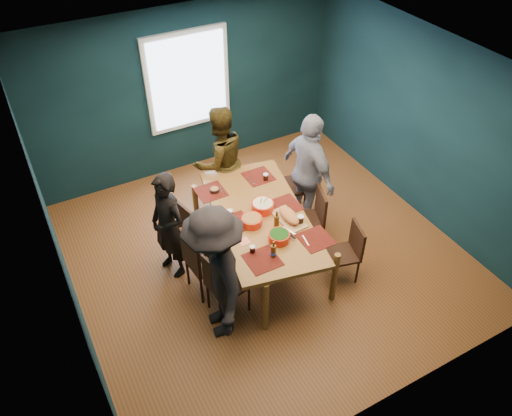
{
  "coord_description": "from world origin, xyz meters",
  "views": [
    {
      "loc": [
        -2.45,
        -4.27,
        4.98
      ],
      "look_at": [
        -0.18,
        -0.06,
        0.94
      ],
      "focal_mm": 35.0,
      "sensor_mm": 36.0,
      "label": 1
    }
  ],
  "objects_px": {
    "chair_left_near": "(222,283)",
    "chair_right_mid": "(313,215)",
    "bowl_herbs": "(279,237)",
    "chair_left_mid": "(199,259)",
    "person_right": "(309,173)",
    "chair_right_near": "(349,249)",
    "bowl_dumpling": "(263,206)",
    "cutting_board": "(289,216)",
    "chair_right_far": "(296,180)",
    "bowl_salad": "(252,221)",
    "person_far_left": "(168,226)",
    "dining_table": "(260,219)",
    "person_near_left": "(216,275)",
    "person_back": "(220,162)",
    "chair_left_far": "(193,226)"
  },
  "relations": [
    {
      "from": "chair_left_near",
      "to": "chair_right_mid",
      "type": "xyz_separation_m",
      "value": [
        1.63,
        0.52,
        -0.01
      ]
    },
    {
      "from": "chair_right_mid",
      "to": "bowl_herbs",
      "type": "relative_size",
      "value": 3.47
    },
    {
      "from": "chair_left_mid",
      "to": "person_right",
      "type": "distance_m",
      "value": 1.98
    },
    {
      "from": "chair_right_near",
      "to": "person_right",
      "type": "bearing_deg",
      "value": 98.66
    },
    {
      "from": "chair_right_near",
      "to": "bowl_herbs",
      "type": "distance_m",
      "value": 1.03
    },
    {
      "from": "bowl_dumpling",
      "to": "cutting_board",
      "type": "distance_m",
      "value": 0.38
    },
    {
      "from": "chair_right_far",
      "to": "bowl_salad",
      "type": "bearing_deg",
      "value": -127.65
    },
    {
      "from": "person_far_left",
      "to": "bowl_herbs",
      "type": "distance_m",
      "value": 1.42
    },
    {
      "from": "bowl_dumpling",
      "to": "dining_table",
      "type": "bearing_deg",
      "value": -138.09
    },
    {
      "from": "person_near_left",
      "to": "person_far_left",
      "type": "bearing_deg",
      "value": -164.41
    },
    {
      "from": "person_far_left",
      "to": "cutting_board",
      "type": "xyz_separation_m",
      "value": [
        1.35,
        -0.68,
        0.13
      ]
    },
    {
      "from": "person_back",
      "to": "person_near_left",
      "type": "distance_m",
      "value": 2.23
    },
    {
      "from": "chair_left_near",
      "to": "dining_table",
      "type": "bearing_deg",
      "value": 22.46
    },
    {
      "from": "chair_right_far",
      "to": "bowl_salad",
      "type": "distance_m",
      "value": 1.43
    },
    {
      "from": "chair_right_far",
      "to": "person_near_left",
      "type": "relative_size",
      "value": 0.56
    },
    {
      "from": "person_far_left",
      "to": "person_near_left",
      "type": "bearing_deg",
      "value": -11.83
    },
    {
      "from": "chair_left_mid",
      "to": "bowl_herbs",
      "type": "xyz_separation_m",
      "value": [
        0.87,
        -0.42,
        0.33
      ]
    },
    {
      "from": "bowl_salad",
      "to": "cutting_board",
      "type": "distance_m",
      "value": 0.47
    },
    {
      "from": "chair_right_mid",
      "to": "bowl_salad",
      "type": "distance_m",
      "value": 1.06
    },
    {
      "from": "cutting_board",
      "to": "person_right",
      "type": "bearing_deg",
      "value": 37.93
    },
    {
      "from": "person_back",
      "to": "bowl_dumpling",
      "type": "bearing_deg",
      "value": 87.81
    },
    {
      "from": "chair_left_far",
      "to": "person_back",
      "type": "xyz_separation_m",
      "value": [
        0.76,
        0.74,
        0.33
      ]
    },
    {
      "from": "person_far_left",
      "to": "person_right",
      "type": "distance_m",
      "value": 2.07
    },
    {
      "from": "person_far_left",
      "to": "bowl_herbs",
      "type": "height_order",
      "value": "person_far_left"
    },
    {
      "from": "chair_left_far",
      "to": "person_right",
      "type": "relative_size",
      "value": 0.5
    },
    {
      "from": "bowl_salad",
      "to": "person_far_left",
      "type": "bearing_deg",
      "value": 149.8
    },
    {
      "from": "person_far_left",
      "to": "dining_table",
      "type": "bearing_deg",
      "value": 50.54
    },
    {
      "from": "bowl_salad",
      "to": "person_right",
      "type": "bearing_deg",
      "value": 23.38
    },
    {
      "from": "chair_right_mid",
      "to": "bowl_salad",
      "type": "xyz_separation_m",
      "value": [
        -0.99,
        -0.07,
        0.37
      ]
    },
    {
      "from": "person_right",
      "to": "person_near_left",
      "type": "bearing_deg",
      "value": 116.28
    },
    {
      "from": "dining_table",
      "to": "chair_right_near",
      "type": "bearing_deg",
      "value": -29.96
    },
    {
      "from": "chair_left_mid",
      "to": "chair_left_near",
      "type": "bearing_deg",
      "value": -84.8
    },
    {
      "from": "chair_left_near",
      "to": "person_near_left",
      "type": "bearing_deg",
      "value": -141.84
    },
    {
      "from": "dining_table",
      "to": "chair_right_far",
      "type": "xyz_separation_m",
      "value": [
        0.97,
        0.68,
        -0.17
      ]
    },
    {
      "from": "person_far_left",
      "to": "chair_left_mid",
      "type": "bearing_deg",
      "value": 0.64
    },
    {
      "from": "person_near_left",
      "to": "chair_left_far",
      "type": "bearing_deg",
      "value": 178.32
    },
    {
      "from": "chair_left_far",
      "to": "cutting_board",
      "type": "bearing_deg",
      "value": -52.4
    },
    {
      "from": "chair_left_near",
      "to": "person_right",
      "type": "relative_size",
      "value": 0.52
    },
    {
      "from": "person_back",
      "to": "person_near_left",
      "type": "xyz_separation_m",
      "value": [
        -0.99,
        -2.0,
        0.04
      ]
    },
    {
      "from": "person_far_left",
      "to": "person_back",
      "type": "distance_m",
      "value": 1.42
    },
    {
      "from": "person_back",
      "to": "chair_right_near",
      "type": "bearing_deg",
      "value": 108.5
    },
    {
      "from": "cutting_board",
      "to": "bowl_dumpling",
      "type": "bearing_deg",
      "value": 116.28
    },
    {
      "from": "bowl_dumpling",
      "to": "cutting_board",
      "type": "xyz_separation_m",
      "value": [
        0.19,
        -0.33,
        -0.0
      ]
    },
    {
      "from": "chair_right_far",
      "to": "bowl_dumpling",
      "type": "height_order",
      "value": "bowl_dumpling"
    },
    {
      "from": "chair_right_near",
      "to": "bowl_herbs",
      "type": "xyz_separation_m",
      "value": [
        -0.91,
        0.25,
        0.41
      ]
    },
    {
      "from": "person_far_left",
      "to": "bowl_herbs",
      "type": "relative_size",
      "value": 5.91
    },
    {
      "from": "chair_left_mid",
      "to": "chair_left_near",
      "type": "xyz_separation_m",
      "value": [
        0.08,
        -0.46,
        -0.03
      ]
    },
    {
      "from": "chair_left_mid",
      "to": "chair_right_far",
      "type": "distance_m",
      "value": 2.03
    },
    {
      "from": "person_back",
      "to": "chair_left_mid",
      "type": "bearing_deg",
      "value": 51.98
    },
    {
      "from": "chair_left_near",
      "to": "person_back",
      "type": "xyz_separation_m",
      "value": [
        0.86,
        1.84,
        0.32
      ]
    }
  ]
}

